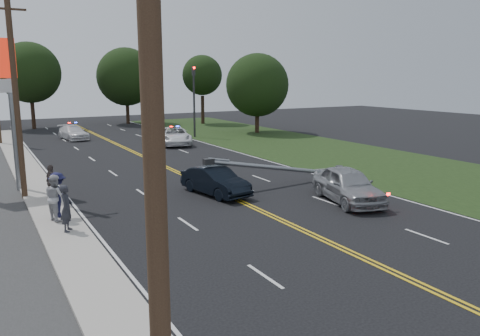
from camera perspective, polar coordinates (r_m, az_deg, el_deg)
ground at (r=18.41m, az=9.47°, el=-8.34°), size 120.00×120.00×0.00m
sidewalk at (r=24.31m, az=-22.42°, el=-4.09°), size 1.80×70.00×0.12m
grass_verge at (r=34.47m, az=16.50°, el=0.51°), size 12.00×80.00×0.01m
centerline_yellow at (r=26.59m, az=-4.20°, el=-2.11°), size 0.36×80.00×0.00m
traffic_signal at (r=47.56m, az=-5.63°, el=8.82°), size 0.28×0.41×7.05m
fallen_streetlight at (r=26.78m, az=5.75°, el=-0.05°), size 9.36×0.44×1.91m
utility_pole_near at (r=5.80m, az=-10.40°, el=0.93°), size 1.60×0.28×10.00m
utility_pole_mid at (r=25.49m, az=-25.65°, el=7.79°), size 1.60×0.28×10.00m
tree_6 at (r=60.10m, az=-24.28°, el=10.56°), size 6.98×6.98×9.98m
tree_7 at (r=62.72m, az=-13.72°, el=10.75°), size 7.38×7.38×9.70m
tree_8 at (r=61.11m, az=-4.64°, el=11.19°), size 5.09×5.09×8.75m
tree_9 at (r=51.13m, az=2.12°, el=10.06°), size 6.76×6.76×8.52m
crashed_sedan at (r=24.38m, az=-3.04°, el=-1.60°), size 2.26×4.58×1.44m
waiting_sedan at (r=23.54m, az=13.00°, el=-2.01°), size 3.28×5.36×1.71m
emergency_a at (r=42.74m, az=-7.96°, el=3.90°), size 3.97×6.10×1.56m
emergency_b at (r=48.56m, az=-19.66°, el=4.09°), size 2.52×4.85×1.34m
bystander_a at (r=19.46m, az=-20.38°, el=-4.59°), size 0.68×0.80×1.86m
bystander_b at (r=21.10m, az=-21.58°, el=-3.36°), size 0.99×1.13×1.95m
bystander_c at (r=21.55m, az=-21.31°, el=-3.04°), size 1.26×1.45×1.95m
bystander_d at (r=24.72m, az=-22.01°, el=-1.61°), size 0.66×1.08×1.72m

